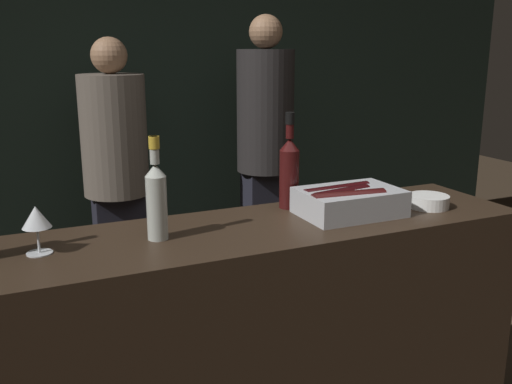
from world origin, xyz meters
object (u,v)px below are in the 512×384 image
object	(u,v)px
ice_bin_with_bottles	(348,201)
wine_glass	(36,219)
rose_wine_bottle	(156,197)
person_blond_tee	(265,144)
red_wine_bottle_black_foil	(289,169)
bowl_white	(429,201)
person_in_hoodie	(116,167)

from	to	relation	value
ice_bin_with_bottles	wine_glass	size ratio (longest dim) A/B	2.47
rose_wine_bottle	person_blond_tee	distance (m)	1.89
red_wine_bottle_black_foil	rose_wine_bottle	size ratio (longest dim) A/B	1.10
ice_bin_with_bottles	person_blond_tee	distance (m)	1.59
bowl_white	rose_wine_bottle	xyz separation A→B (m)	(-1.09, 0.07, 0.12)
bowl_white	rose_wine_bottle	bearing A→B (deg)	176.57
bowl_white	red_wine_bottle_black_foil	world-z (taller)	red_wine_bottle_black_foil
red_wine_bottle_black_foil	wine_glass	bearing A→B (deg)	-171.02
ice_bin_with_bottles	red_wine_bottle_black_foil	distance (m)	0.26
rose_wine_bottle	person_in_hoodie	size ratio (longest dim) A/B	0.20
person_in_hoodie	rose_wine_bottle	bearing A→B (deg)	-73.87
wine_glass	person_blond_tee	world-z (taller)	person_blond_tee
ice_bin_with_bottles	rose_wine_bottle	distance (m)	0.74
bowl_white	person_blond_tee	distance (m)	1.59
ice_bin_with_bottles	red_wine_bottle_black_foil	bearing A→B (deg)	129.76
bowl_white	red_wine_bottle_black_foil	distance (m)	0.58
bowl_white	person_blond_tee	bearing A→B (deg)	89.21
bowl_white	wine_glass	bearing A→B (deg)	176.89
wine_glass	person_in_hoodie	xyz separation A→B (m)	(0.54, 1.60, -0.19)
ice_bin_with_bottles	person_in_hoodie	xyz separation A→B (m)	(-0.57, 1.64, -0.13)
person_blond_tee	bowl_white	bearing A→B (deg)	-9.18
red_wine_bottle_black_foil	person_blond_tee	xyz separation A→B (m)	(0.53, 1.36, -0.14)
bowl_white	red_wine_bottle_black_foil	bearing A→B (deg)	155.79
ice_bin_with_bottles	red_wine_bottle_black_foil	world-z (taller)	red_wine_bottle_black_foil
rose_wine_bottle	red_wine_bottle_black_foil	bearing A→B (deg)	15.88
ice_bin_with_bottles	red_wine_bottle_black_foil	xyz separation A→B (m)	(-0.16, 0.19, 0.10)
wine_glass	rose_wine_bottle	size ratio (longest dim) A/B	0.44
ice_bin_with_bottles	red_wine_bottle_black_foil	size ratio (longest dim) A/B	1.00
ice_bin_with_bottles	bowl_white	world-z (taller)	ice_bin_with_bottles
ice_bin_with_bottles	person_in_hoodie	distance (m)	1.74
bowl_white	person_in_hoodie	bearing A→B (deg)	118.81
ice_bin_with_bottles	bowl_white	distance (m)	0.36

